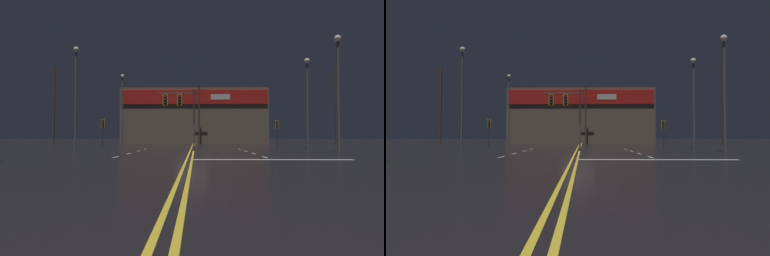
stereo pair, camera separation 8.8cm
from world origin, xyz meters
TOP-DOWN VIEW (x-y plane):
  - ground_plane at (0.00, 0.00)m, footprint 200.00×200.00m
  - road_markings at (0.84, -1.33)m, footprint 13.65×60.00m
  - traffic_signal_median at (-1.09, 1.59)m, footprint 3.14×0.36m
  - traffic_signal_corner_northwest at (-10.33, 10.18)m, footprint 0.42×0.36m
  - traffic_signal_corner_northeast at (9.55, 10.24)m, footprint 0.42×0.36m
  - streetlight_near_right at (11.65, 6.59)m, footprint 0.56×0.56m
  - streetlight_median_approach at (-10.83, 21.20)m, footprint 0.56×0.56m
  - streetlight_far_left at (-12.08, 6.77)m, footprint 0.56×0.56m
  - streetlight_far_right at (11.96, 0.63)m, footprint 0.56×0.56m
  - building_backdrop at (0.00, 31.29)m, footprint 25.11×10.23m
  - utility_pole_row at (0.39, 24.50)m, footprint 47.88×0.26m

SIDE VIEW (x-z plane):
  - ground_plane at x=0.00m, z-range 0.00..0.00m
  - road_markings at x=0.84m, z-range 0.00..0.01m
  - traffic_signal_corner_northeast at x=9.55m, z-range 0.72..3.81m
  - traffic_signal_corner_northwest at x=-10.33m, z-range 0.75..3.96m
  - traffic_signal_median at x=-1.09m, z-range 1.32..6.49m
  - building_backdrop at x=0.00m, z-range 0.02..9.47m
  - streetlight_near_right at x=11.65m, z-range 1.29..10.51m
  - streetlight_far_right at x=11.96m, z-range 1.31..10.87m
  - utility_pole_row at x=0.39m, z-range -0.33..12.53m
  - streetlight_far_left at x=-12.08m, z-range 1.36..11.90m
  - streetlight_median_approach at x=-10.83m, z-range 1.36..11.99m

